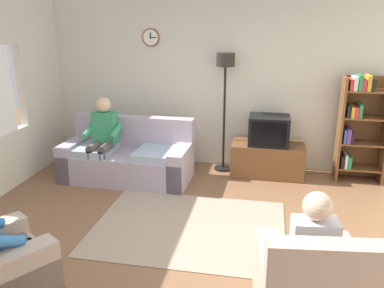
# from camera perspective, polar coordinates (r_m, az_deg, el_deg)

# --- Properties ---
(ground_plane) EXTENTS (12.00, 12.00, 0.00)m
(ground_plane) POSITION_cam_1_polar(r_m,az_deg,el_deg) (4.43, -0.21, -14.28)
(ground_plane) COLOR brown
(back_wall_assembly) EXTENTS (6.20, 0.17, 2.70)m
(back_wall_assembly) POSITION_cam_1_polar(r_m,az_deg,el_deg) (6.48, 4.40, 8.69)
(back_wall_assembly) COLOR beige
(back_wall_assembly) RESTS_ON ground_plane
(couch) EXTENTS (1.92, 0.92, 0.90)m
(couch) POSITION_cam_1_polar(r_m,az_deg,el_deg) (6.11, -9.14, -2.07)
(couch) COLOR #A899A8
(couch) RESTS_ON ground_plane
(tv_stand) EXTENTS (1.10, 0.56, 0.50)m
(tv_stand) POSITION_cam_1_polar(r_m,az_deg,el_deg) (6.30, 10.69, -2.13)
(tv_stand) COLOR brown
(tv_stand) RESTS_ON ground_plane
(tv) EXTENTS (0.60, 0.49, 0.44)m
(tv) POSITION_cam_1_polar(r_m,az_deg,el_deg) (6.14, 10.93, 1.95)
(tv) COLOR black
(tv) RESTS_ON tv_stand
(bookshelf) EXTENTS (0.68, 0.36, 1.59)m
(bookshelf) POSITION_cam_1_polar(r_m,az_deg,el_deg) (6.34, 22.79, 2.58)
(bookshelf) COLOR brown
(bookshelf) RESTS_ON ground_plane
(floor_lamp) EXTENTS (0.28, 0.28, 1.85)m
(floor_lamp) POSITION_cam_1_polar(r_m,az_deg,el_deg) (6.15, 4.75, 9.15)
(floor_lamp) COLOR black
(floor_lamp) RESTS_ON ground_plane
(area_rug) EXTENTS (2.20, 1.70, 0.01)m
(area_rug) POSITION_cam_1_polar(r_m,az_deg,el_deg) (4.77, -0.44, -11.77)
(area_rug) COLOR gray
(area_rug) RESTS_ON ground_plane
(person_on_couch) EXTENTS (0.52, 0.54, 1.24)m
(person_on_couch) POSITION_cam_1_polar(r_m,az_deg,el_deg) (6.02, -12.66, 1.28)
(person_on_couch) COLOR #338C59
(person_on_couch) RESTS_ON ground_plane
(person_in_right_armchair) EXTENTS (0.54, 0.57, 1.12)m
(person_in_right_armchair) POSITION_cam_1_polar(r_m,az_deg,el_deg) (3.38, 16.54, -14.04)
(person_in_right_armchair) COLOR silver
(person_in_right_armchair) RESTS_ON ground_plane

